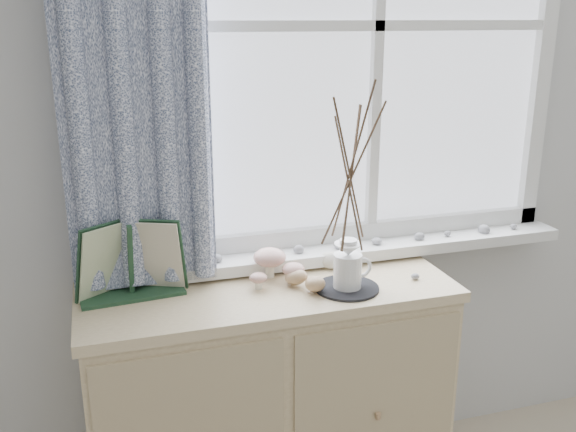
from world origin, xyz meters
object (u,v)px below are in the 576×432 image
object	(u,v)px
toadstool_cluster	(274,263)
twig_pitcher	(351,170)
botanical_book	(131,262)
sideboard	(270,403)

from	to	relation	value
toadstool_cluster	twig_pitcher	xyz separation A→B (m)	(0.20, -0.14, 0.33)
botanical_book	toadstool_cluster	size ratio (longest dim) A/B	1.97
sideboard	toadstool_cluster	xyz separation A→B (m)	(0.03, 0.06, 0.48)
toadstool_cluster	sideboard	bearing A→B (deg)	-119.27
botanical_book	sideboard	bearing A→B (deg)	-9.02
toadstool_cluster	twig_pitcher	bearing A→B (deg)	-35.11
twig_pitcher	botanical_book	bearing A→B (deg)	168.09
toadstool_cluster	twig_pitcher	distance (m)	0.41
sideboard	botanical_book	bearing A→B (deg)	176.03
toadstool_cluster	twig_pitcher	world-z (taller)	twig_pitcher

